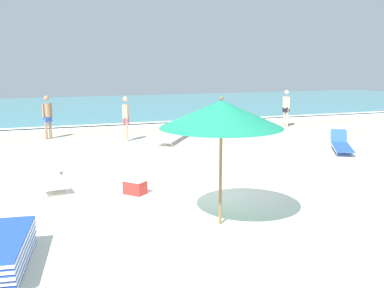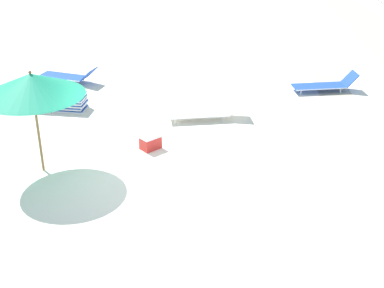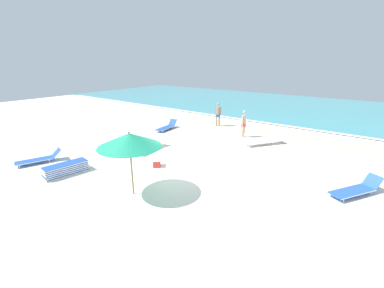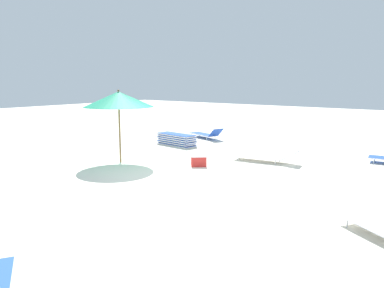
% 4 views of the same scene
% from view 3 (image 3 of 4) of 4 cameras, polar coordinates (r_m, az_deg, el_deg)
% --- Properties ---
extents(ground_plane, '(60.00, 60.00, 0.16)m').
position_cam_3_polar(ground_plane, '(11.39, -2.86, -7.40)').
color(ground_plane, silver).
extents(ocean_water, '(60.00, 18.61, 0.07)m').
position_cam_3_polar(ocean_water, '(29.74, 23.92, 7.35)').
color(ocean_water, teal).
rests_on(ocean_water, ground_plane).
extents(beach_umbrella, '(2.30, 2.30, 2.45)m').
position_cam_3_polar(beach_umbrella, '(9.35, -13.73, 0.82)').
color(beach_umbrella, olive).
rests_on(beach_umbrella, ground_plane).
extents(lounger_stack, '(0.85, 1.95, 0.49)m').
position_cam_3_polar(lounger_stack, '(12.69, -26.24, -4.98)').
color(lounger_stack, blue).
rests_on(lounger_stack, ground_plane).
extents(sun_lounger_under_umbrella, '(0.91, 2.25, 0.46)m').
position_cam_3_polar(sun_lounger_under_umbrella, '(14.55, -9.19, -0.61)').
color(sun_lounger_under_umbrella, white).
rests_on(sun_lounger_under_umbrella, ground_plane).
extents(sun_lounger_beside_umbrella, '(1.76, 2.25, 0.55)m').
position_cam_3_polar(sun_lounger_beside_umbrella, '(15.90, 15.53, 0.60)').
color(sun_lounger_beside_umbrella, white).
rests_on(sun_lounger_beside_umbrella, ground_plane).
extents(sun_lounger_near_water_left, '(1.20, 2.10, 0.56)m').
position_cam_3_polar(sun_lounger_near_water_left, '(14.70, -30.85, -2.81)').
color(sun_lounger_near_water_left, blue).
rests_on(sun_lounger_near_water_left, ground_plane).
extents(sun_lounger_near_water_right, '(1.63, 2.17, 0.63)m').
position_cam_3_polar(sun_lounger_near_water_right, '(11.56, 32.66, -8.43)').
color(sun_lounger_near_water_right, blue).
rests_on(sun_lounger_near_water_right, ground_plane).
extents(sun_lounger_mid_beach_solo, '(0.88, 2.12, 0.60)m').
position_cam_3_polar(sun_lounger_mid_beach_solo, '(18.74, -5.67, 3.85)').
color(sun_lounger_mid_beach_solo, blue).
rests_on(sun_lounger_mid_beach_solo, ground_plane).
extents(beachgoer_wading_adult, '(0.27, 0.45, 1.76)m').
position_cam_3_polar(beachgoer_wading_adult, '(16.97, 11.44, 4.77)').
color(beachgoer_wading_adult, tan).
rests_on(beachgoer_wading_adult, ground_plane).
extents(beachgoer_shoreline_child, '(0.40, 0.31, 1.76)m').
position_cam_3_polar(beachgoer_shoreline_child, '(19.65, 5.81, 6.85)').
color(beachgoer_shoreline_child, '#A37A5B').
rests_on(beachgoer_shoreline_child, ground_plane).
extents(cooler_box, '(0.60, 0.61, 0.37)m').
position_cam_3_polar(cooler_box, '(12.34, -7.83, -4.11)').
color(cooler_box, red).
rests_on(cooler_box, ground_plane).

